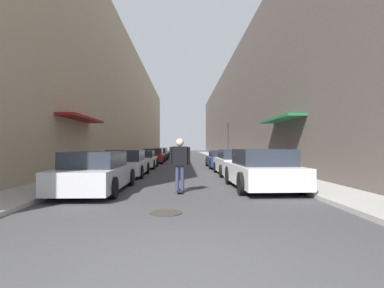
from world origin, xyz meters
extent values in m
plane|color=#38383A|center=(0.00, 27.62, 0.00)|extent=(151.90, 151.90, 0.00)
cube|color=gray|center=(-4.65, 34.52, 0.06)|extent=(1.80, 69.05, 0.12)
cube|color=gray|center=(4.65, 34.52, 0.06)|extent=(1.80, 69.05, 0.12)
cube|color=tan|center=(-7.55, 34.52, 6.43)|extent=(4.00, 69.05, 12.87)
cube|color=maroon|center=(-5.15, 12.08, 2.90)|extent=(1.00, 4.80, 0.12)
cube|color=#564C47|center=(7.55, 34.52, 5.83)|extent=(4.00, 69.05, 11.66)
cube|color=#1E6038|center=(5.15, 12.08, 2.90)|extent=(1.00, 4.80, 0.12)
cube|color=#B7B7BC|center=(-2.78, 6.56, 0.49)|extent=(1.76, 4.65, 0.64)
cube|color=#232833|center=(-2.78, 6.32, 1.06)|extent=(1.54, 2.42, 0.49)
cylinder|color=black|center=(-3.64, 7.99, 0.31)|extent=(0.18, 0.62, 0.62)
cylinder|color=black|center=(-1.93, 7.99, 0.31)|extent=(0.18, 0.62, 0.62)
cylinder|color=black|center=(-3.64, 5.12, 0.31)|extent=(0.18, 0.62, 0.62)
cylinder|color=black|center=(-1.93, 5.12, 0.31)|extent=(0.18, 0.62, 0.62)
cube|color=silver|center=(-2.77, 11.61, 0.46)|extent=(1.80, 4.00, 0.59)
cube|color=#232833|center=(-2.77, 11.42, 1.03)|extent=(1.58, 2.08, 0.54)
cylinder|color=black|center=(-3.64, 12.85, 0.30)|extent=(0.18, 0.61, 0.61)
cylinder|color=black|center=(-1.90, 12.85, 0.30)|extent=(0.18, 0.61, 0.61)
cylinder|color=black|center=(-3.64, 10.38, 0.30)|extent=(0.18, 0.61, 0.61)
cylinder|color=black|center=(-1.90, 10.38, 0.30)|extent=(0.18, 0.61, 0.61)
cube|color=silver|center=(-2.78, 17.22, 0.45)|extent=(1.89, 4.12, 0.57)
cube|color=#232833|center=(-2.78, 17.02, 0.96)|extent=(1.64, 2.15, 0.44)
cylinder|color=black|center=(-3.68, 18.49, 0.30)|extent=(0.18, 0.61, 0.61)
cylinder|color=black|center=(-1.89, 18.49, 0.30)|extent=(0.18, 0.61, 0.61)
cylinder|color=black|center=(-3.68, 15.95, 0.30)|extent=(0.18, 0.61, 0.61)
cylinder|color=black|center=(-1.89, 15.95, 0.30)|extent=(0.18, 0.61, 0.61)
cube|color=maroon|center=(-2.58, 23.18, 0.49)|extent=(1.86, 4.72, 0.62)
cube|color=#232833|center=(-2.58, 22.94, 1.04)|extent=(1.62, 2.46, 0.48)
cylinder|color=black|center=(-3.46, 24.63, 0.34)|extent=(0.18, 0.67, 0.67)
cylinder|color=black|center=(-1.70, 24.63, 0.34)|extent=(0.18, 0.67, 0.67)
cylinder|color=black|center=(-3.46, 21.72, 0.34)|extent=(0.18, 0.67, 0.67)
cylinder|color=black|center=(-1.70, 21.72, 0.34)|extent=(0.18, 0.67, 0.67)
cube|color=#515459|center=(-2.58, 29.03, 0.49)|extent=(1.83, 4.36, 0.62)
cube|color=#232833|center=(-2.58, 28.81, 1.03)|extent=(1.60, 2.27, 0.46)
cylinder|color=black|center=(-3.46, 30.38, 0.33)|extent=(0.18, 0.66, 0.66)
cylinder|color=black|center=(-1.70, 30.38, 0.33)|extent=(0.18, 0.66, 0.66)
cylinder|color=black|center=(-3.46, 27.68, 0.33)|extent=(0.18, 0.66, 0.66)
cylinder|color=black|center=(-1.70, 27.68, 0.33)|extent=(0.18, 0.66, 0.66)
cube|color=#515459|center=(-2.72, 34.18, 0.51)|extent=(1.90, 4.36, 0.65)
cube|color=#232833|center=(-2.72, 33.96, 1.07)|extent=(1.63, 2.28, 0.47)
cylinder|color=black|center=(-3.59, 35.51, 0.33)|extent=(0.18, 0.67, 0.67)
cylinder|color=black|center=(-1.84, 35.51, 0.33)|extent=(0.18, 0.67, 0.67)
cylinder|color=black|center=(-3.59, 32.84, 0.33)|extent=(0.18, 0.67, 0.67)
cylinder|color=black|center=(-1.84, 32.84, 0.33)|extent=(0.18, 0.67, 0.67)
cube|color=silver|center=(2.74, 6.93, 0.52)|extent=(2.02, 4.24, 0.65)
cube|color=#232833|center=(2.74, 6.72, 1.11)|extent=(1.74, 2.22, 0.54)
cylinder|color=black|center=(1.80, 8.23, 0.35)|extent=(0.18, 0.70, 0.70)
cylinder|color=black|center=(3.68, 8.23, 0.35)|extent=(0.18, 0.70, 0.70)
cylinder|color=black|center=(1.80, 5.63, 0.35)|extent=(0.18, 0.70, 0.70)
cylinder|color=black|center=(3.68, 5.63, 0.35)|extent=(0.18, 0.70, 0.70)
cube|color=silver|center=(2.79, 12.06, 0.51)|extent=(1.95, 4.28, 0.68)
cube|color=#232833|center=(2.79, 11.85, 1.08)|extent=(1.70, 2.23, 0.48)
cylinder|color=black|center=(1.85, 13.39, 0.30)|extent=(0.18, 0.61, 0.61)
cylinder|color=black|center=(3.73, 13.39, 0.30)|extent=(0.18, 0.61, 0.61)
cylinder|color=black|center=(1.85, 10.74, 0.30)|extent=(0.18, 0.61, 0.61)
cylinder|color=black|center=(3.73, 10.74, 0.30)|extent=(0.18, 0.61, 0.61)
cube|color=navy|center=(2.66, 17.30, 0.46)|extent=(1.80, 4.64, 0.57)
cube|color=#232833|center=(2.66, 17.07, 0.98)|extent=(1.57, 2.42, 0.46)
cylinder|color=black|center=(1.80, 18.74, 0.32)|extent=(0.18, 0.63, 0.63)
cylinder|color=black|center=(3.53, 18.74, 0.32)|extent=(0.18, 0.63, 0.63)
cylinder|color=black|center=(1.80, 15.87, 0.32)|extent=(0.18, 0.63, 0.63)
cylinder|color=black|center=(3.53, 15.87, 0.32)|extent=(0.18, 0.63, 0.63)
cube|color=black|center=(-0.07, 6.19, 0.07)|extent=(0.20, 0.78, 0.02)
cylinder|color=beige|center=(-0.15, 6.44, 0.03)|extent=(0.03, 0.06, 0.06)
cylinder|color=beige|center=(0.00, 6.44, 0.03)|extent=(0.03, 0.06, 0.06)
cylinder|color=beige|center=(-0.15, 5.95, 0.03)|extent=(0.03, 0.06, 0.06)
cylinder|color=beige|center=(0.00, 5.95, 0.03)|extent=(0.03, 0.06, 0.06)
cylinder|color=#2D3351|center=(-0.15, 6.19, 0.47)|extent=(0.12, 0.12, 0.79)
cylinder|color=#2D3351|center=(0.01, 6.19, 0.47)|extent=(0.12, 0.12, 0.79)
cube|color=black|center=(-0.07, 6.19, 1.17)|extent=(0.47, 0.21, 0.61)
sphere|color=beige|center=(-0.07, 6.19, 1.60)|extent=(0.25, 0.25, 0.25)
cylinder|color=black|center=(-0.36, 6.19, 1.17)|extent=(0.09, 0.09, 0.57)
cylinder|color=black|center=(0.21, 6.19, 1.17)|extent=(0.09, 0.09, 0.57)
cylinder|color=#332D28|center=(-0.34, 3.26, 0.01)|extent=(0.70, 0.70, 0.02)
cylinder|color=#2D2D2D|center=(4.24, 24.43, 1.91)|extent=(0.10, 0.10, 3.57)
cube|color=#332D0F|center=(4.24, 24.43, 3.47)|extent=(0.16, 0.16, 0.45)
sphere|color=red|center=(4.24, 24.34, 3.58)|extent=(0.11, 0.11, 0.11)
camera|label=1|loc=(0.03, -3.37, 1.48)|focal=28.00mm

